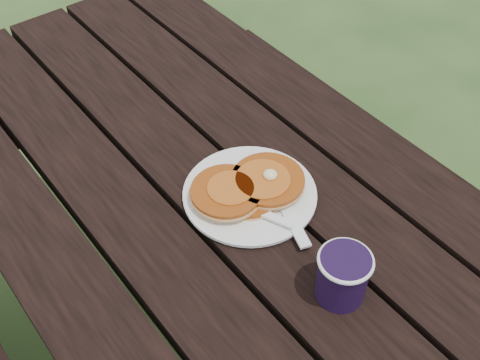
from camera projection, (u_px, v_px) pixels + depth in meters
picnic_table at (262, 353)px, 1.28m from camera, size 1.36×1.80×0.75m
plate at (250, 195)px, 1.08m from camera, size 0.27×0.27×0.01m
pancake_stack at (249, 187)px, 1.06m from camera, size 0.20×0.15×0.04m
knife at (285, 208)px, 1.04m from camera, size 0.08×0.18×0.00m
fork at (265, 214)px, 1.03m from camera, size 0.09×0.16×0.01m
coffee_cup at (343, 274)px, 0.90m from camera, size 0.08×0.08×0.09m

